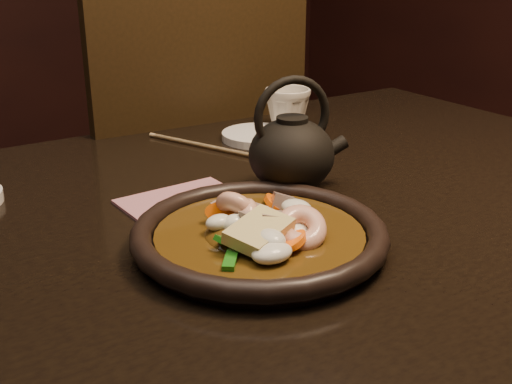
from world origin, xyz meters
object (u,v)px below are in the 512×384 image
table (181,279)px  teapot (292,151)px  chair (181,198)px  plate (260,236)px  tea_cup (288,108)px

table → teapot: teapot is taller
teapot → chair: bearing=92.9°
chair → plate: chair is taller
chair → tea_cup: chair is taller
chair → plate: 0.73m
table → chair: (0.27, 0.55, -0.13)m
chair → teapot: bearing=83.6°
chair → teapot: (-0.09, -0.54, 0.27)m
chair → teapot: chair is taller
chair → tea_cup: (0.09, -0.27, 0.25)m
chair → tea_cup: size_ratio=11.64×
table → plate: 0.15m
chair → plate: bearing=74.2°
tea_cup → teapot: bearing=-124.4°
table → chair: bearing=63.9°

